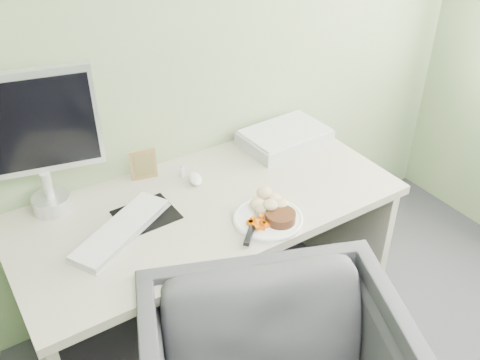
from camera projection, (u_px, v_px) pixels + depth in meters
wall_back at (155, 30)px, 2.12m from camera, size 3.50×0.00×3.50m
desk at (208, 236)px, 2.32m from camera, size 1.60×0.75×0.73m
plate at (268, 219)px, 2.11m from camera, size 0.28×0.28×0.01m
steak at (280, 217)px, 2.08m from camera, size 0.16×0.16×0.04m
potato_pile at (270, 202)px, 2.13m from camera, size 0.13×0.09×0.07m
carrot_heap at (259, 221)px, 2.05m from camera, size 0.07×0.06×0.04m
steak_knife at (251, 229)px, 2.03m from camera, size 0.20×0.20×0.02m
mousepad at (146, 215)px, 2.14m from camera, size 0.24×0.21×0.00m
keyboard at (121, 229)px, 2.04m from camera, size 0.46×0.34×0.02m
computer_mouse at (195, 179)px, 2.32m from camera, size 0.08×0.11×0.03m
photo_frame at (143, 164)px, 2.32m from camera, size 0.11×0.04×0.14m
eyedrop_bottle at (182, 171)px, 2.35m from camera, size 0.02×0.02×0.06m
scanner at (284, 138)px, 2.59m from camera, size 0.42×0.29×0.06m
monitor at (34, 136)px, 2.00m from camera, size 0.49×0.18×0.59m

